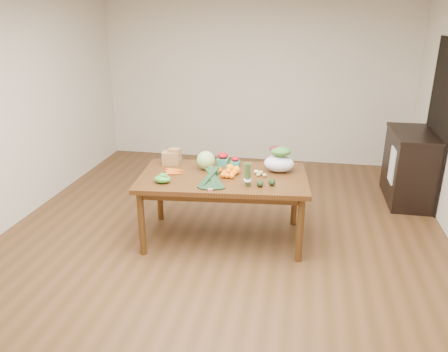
% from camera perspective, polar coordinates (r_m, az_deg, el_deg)
% --- Properties ---
extents(floor, '(6.00, 6.00, 0.00)m').
position_cam_1_polar(floor, '(4.85, -0.52, -8.76)').
color(floor, brown).
rests_on(floor, ground).
extents(room_walls, '(5.02, 6.02, 2.70)m').
position_cam_1_polar(room_walls, '(4.35, -0.58, 6.93)').
color(room_walls, beige).
rests_on(room_walls, floor).
extents(dining_table, '(1.85, 1.15, 0.75)m').
position_cam_1_polar(dining_table, '(4.78, -0.10, -4.14)').
color(dining_table, '#513213').
rests_on(dining_table, floor).
extents(doorway_dark, '(0.02, 1.00, 2.10)m').
position_cam_1_polar(doorway_dark, '(6.13, 26.18, 6.00)').
color(doorway_dark, black).
rests_on(doorway_dark, floor).
extents(cabinet, '(0.52, 1.02, 0.94)m').
position_cam_1_polar(cabinet, '(6.24, 23.00, 1.12)').
color(cabinet, black).
rests_on(cabinet, floor).
extents(dish_towel, '(0.02, 0.28, 0.45)m').
position_cam_1_polar(dish_towel, '(5.95, 21.08, 1.31)').
color(dish_towel, white).
rests_on(dish_towel, cabinet).
extents(paper_bag, '(0.27, 0.23, 0.18)m').
position_cam_1_polar(paper_bag, '(5.00, -6.98, 2.53)').
color(paper_bag, olive).
rests_on(paper_bag, dining_table).
extents(cabbage, '(0.20, 0.20, 0.20)m').
position_cam_1_polar(cabbage, '(4.80, -2.39, 2.06)').
color(cabbage, '#B3D97D').
rests_on(cabbage, dining_table).
extents(strawberry_basket_a, '(0.14, 0.14, 0.11)m').
position_cam_1_polar(strawberry_basket_a, '(4.95, -0.15, 2.09)').
color(strawberry_basket_a, '#B80C19').
rests_on(strawberry_basket_a, dining_table).
extents(strawberry_basket_b, '(0.10, 0.10, 0.09)m').
position_cam_1_polar(strawberry_basket_b, '(4.91, 1.48, 1.80)').
color(strawberry_basket_b, '#B30B1F').
rests_on(strawberry_basket_b, dining_table).
extents(orange_a, '(0.07, 0.07, 0.07)m').
position_cam_1_polar(orange_a, '(4.71, -0.67, 0.82)').
color(orange_a, orange).
rests_on(orange_a, dining_table).
extents(orange_b, '(0.09, 0.09, 0.09)m').
position_cam_1_polar(orange_b, '(4.73, 0.80, 1.07)').
color(orange_b, '#FF9F0F').
rests_on(orange_b, dining_table).
extents(orange_c, '(0.09, 0.09, 0.09)m').
position_cam_1_polar(orange_c, '(4.67, 1.61, 0.79)').
color(orange_c, '#EFA20E').
rests_on(orange_c, dining_table).
extents(mandarin_cluster, '(0.20, 0.20, 0.09)m').
position_cam_1_polar(mandarin_cluster, '(4.60, 0.54, 0.49)').
color(mandarin_cluster, orange).
rests_on(mandarin_cluster, dining_table).
extents(carrots, '(0.24, 0.21, 0.03)m').
position_cam_1_polar(carrots, '(4.74, -6.35, 0.58)').
color(carrots, '#FF5B15').
rests_on(carrots, dining_table).
extents(snap_pea_bag, '(0.18, 0.13, 0.08)m').
position_cam_1_polar(snap_pea_bag, '(4.48, -8.04, -0.39)').
color(snap_pea_bag, green).
rests_on(snap_pea_bag, dining_table).
extents(kale_bunch, '(0.36, 0.43, 0.16)m').
position_cam_1_polar(kale_bunch, '(4.32, -1.67, -0.42)').
color(kale_bunch, black).
rests_on(kale_bunch, dining_table).
extents(asparagus_bundle, '(0.09, 0.12, 0.26)m').
position_cam_1_polar(asparagus_bundle, '(4.32, 3.11, 0.21)').
color(asparagus_bundle, '#4A7C38').
rests_on(asparagus_bundle, dining_table).
extents(potato_a, '(0.05, 0.05, 0.05)m').
position_cam_1_polar(potato_a, '(4.65, 3.19, 0.40)').
color(potato_a, '#DBB07E').
rests_on(potato_a, dining_table).
extents(potato_b, '(0.04, 0.04, 0.04)m').
position_cam_1_polar(potato_b, '(4.62, 4.49, 0.16)').
color(potato_b, tan).
rests_on(potato_b, dining_table).
extents(potato_c, '(0.06, 0.05, 0.05)m').
position_cam_1_polar(potato_c, '(4.66, 4.78, 0.42)').
color(potato_c, tan).
rests_on(potato_c, dining_table).
extents(potato_d, '(0.05, 0.05, 0.05)m').
position_cam_1_polar(potato_d, '(4.69, 4.24, 0.55)').
color(potato_d, '#D6B57B').
rests_on(potato_d, dining_table).
extents(potato_e, '(0.05, 0.04, 0.04)m').
position_cam_1_polar(potato_e, '(4.61, 5.31, 0.10)').
color(potato_e, tan).
rests_on(potato_e, dining_table).
extents(avocado_a, '(0.09, 0.11, 0.06)m').
position_cam_1_polar(avocado_a, '(4.35, 4.71, -0.97)').
color(avocado_a, black).
rests_on(avocado_a, dining_table).
extents(avocado_b, '(0.10, 0.12, 0.07)m').
position_cam_1_polar(avocado_b, '(4.40, 6.26, -0.76)').
color(avocado_b, black).
rests_on(avocado_b, dining_table).
extents(salad_bag, '(0.35, 0.28, 0.25)m').
position_cam_1_polar(salad_bag, '(4.76, 7.21, 2.03)').
color(salad_bag, silver).
rests_on(salad_bag, dining_table).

